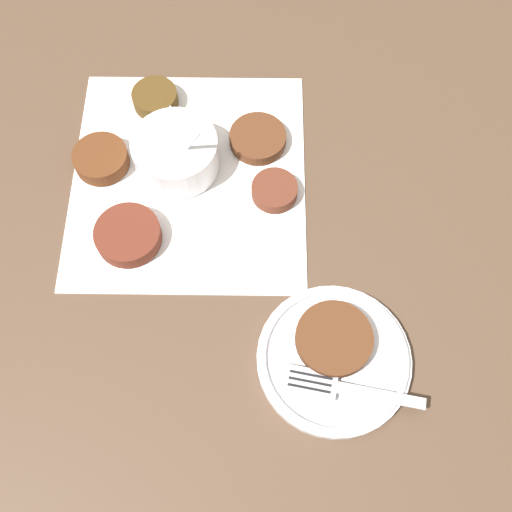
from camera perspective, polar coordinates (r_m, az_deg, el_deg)
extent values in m
plane|color=#4C3828|center=(0.76, -7.81, 5.55)|extent=(4.00, 4.00, 0.00)
cube|color=white|center=(0.77, -6.41, 7.52)|extent=(0.36, 0.34, 0.00)
cylinder|color=silver|center=(0.76, -7.62, 9.64)|extent=(0.11, 0.11, 0.05)
cylinder|color=#C65123|center=(0.77, -7.54, 9.27)|extent=(0.09, 0.09, 0.03)
cone|color=silver|center=(0.78, -8.10, 13.38)|extent=(0.02, 0.02, 0.02)
cylinder|color=silver|center=(0.73, -6.50, 10.36)|extent=(0.03, 0.04, 0.08)
cylinder|color=#522D19|center=(0.79, 0.17, 11.13)|extent=(0.07, 0.07, 0.02)
cylinder|color=#532C16|center=(0.79, -14.54, 8.94)|extent=(0.07, 0.07, 0.02)
cylinder|color=#483315|center=(0.84, -9.58, 14.58)|extent=(0.06, 0.06, 0.02)
cylinder|color=#592B1D|center=(0.75, 1.77, 6.26)|extent=(0.06, 0.06, 0.02)
cylinder|color=#5A261A|center=(0.73, -12.09, 1.96)|extent=(0.08, 0.08, 0.02)
cylinder|color=silver|center=(0.67, 7.40, -9.75)|extent=(0.17, 0.17, 0.01)
torus|color=silver|center=(0.67, 7.49, -9.56)|extent=(0.16, 0.16, 0.01)
cylinder|color=#512D19|center=(0.66, 7.44, -7.80)|extent=(0.08, 0.08, 0.01)
cube|color=silver|center=(0.66, 11.81, -12.90)|extent=(0.04, 0.09, 0.00)
cube|color=silver|center=(0.65, 5.16, -11.87)|extent=(0.05, 0.06, 0.00)
cube|color=black|center=(0.65, 5.27, -11.21)|extent=(0.02, 0.04, 0.00)
cube|color=black|center=(0.65, 5.17, -11.82)|extent=(0.02, 0.04, 0.00)
cube|color=black|center=(0.65, 5.07, -12.44)|extent=(0.02, 0.04, 0.00)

